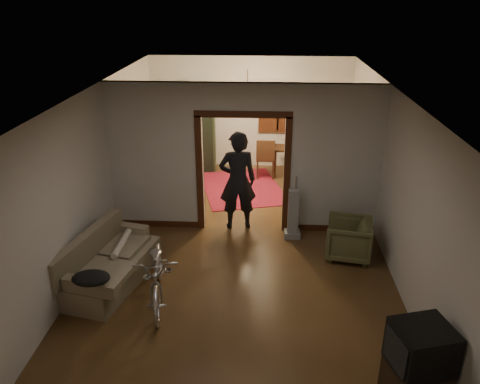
# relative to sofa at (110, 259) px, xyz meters

# --- Properties ---
(floor) EXTENTS (5.00, 8.50, 0.01)m
(floor) POSITION_rel_sofa_xyz_m (1.97, 1.23, -0.43)
(floor) COLOR #3C2613
(floor) RESTS_ON ground
(ceiling) EXTENTS (5.00, 8.50, 0.01)m
(ceiling) POSITION_rel_sofa_xyz_m (1.97, 1.23, 2.37)
(ceiling) COLOR white
(ceiling) RESTS_ON floor
(wall_back) EXTENTS (5.00, 0.02, 2.80)m
(wall_back) POSITION_rel_sofa_xyz_m (1.97, 5.48, 0.97)
(wall_back) COLOR beige
(wall_back) RESTS_ON floor
(wall_left) EXTENTS (0.02, 8.50, 2.80)m
(wall_left) POSITION_rel_sofa_xyz_m (-0.53, 1.23, 0.97)
(wall_left) COLOR beige
(wall_left) RESTS_ON floor
(wall_right) EXTENTS (0.02, 8.50, 2.80)m
(wall_right) POSITION_rel_sofa_xyz_m (4.47, 1.23, 0.97)
(wall_right) COLOR beige
(wall_right) RESTS_ON floor
(partition_wall) EXTENTS (5.00, 0.14, 2.80)m
(partition_wall) POSITION_rel_sofa_xyz_m (1.97, 1.98, 0.97)
(partition_wall) COLOR beige
(partition_wall) RESTS_ON floor
(door_casing) EXTENTS (1.74, 0.20, 2.32)m
(door_casing) POSITION_rel_sofa_xyz_m (1.97, 1.98, 0.67)
(door_casing) COLOR #3C1B0D
(door_casing) RESTS_ON floor
(far_window) EXTENTS (0.98, 0.06, 1.28)m
(far_window) POSITION_rel_sofa_xyz_m (2.67, 5.44, 1.12)
(far_window) COLOR black
(far_window) RESTS_ON wall_back
(chandelier) EXTENTS (0.24, 0.24, 0.24)m
(chandelier) POSITION_rel_sofa_xyz_m (1.97, 3.73, 1.92)
(chandelier) COLOR #FFE0A5
(chandelier) RESTS_ON ceiling
(light_switch) EXTENTS (0.08, 0.01, 0.12)m
(light_switch) POSITION_rel_sofa_xyz_m (3.02, 1.90, 0.82)
(light_switch) COLOR silver
(light_switch) RESTS_ON partition_wall
(sofa) EXTENTS (1.22, 1.99, 0.85)m
(sofa) POSITION_rel_sofa_xyz_m (0.00, 0.00, 0.00)
(sofa) COLOR #70654A
(sofa) RESTS_ON floor
(rolled_paper) EXTENTS (0.10, 0.83, 0.10)m
(rolled_paper) POSITION_rel_sofa_xyz_m (0.10, 0.30, 0.10)
(rolled_paper) COLOR beige
(rolled_paper) RESTS_ON sofa
(jacket) EXTENTS (0.52, 0.39, 0.15)m
(jacket) POSITION_rel_sofa_xyz_m (0.05, -0.91, 0.25)
(jacket) COLOR black
(jacket) RESTS_ON sofa
(bicycle) EXTENTS (0.92, 1.81, 0.91)m
(bicycle) POSITION_rel_sofa_xyz_m (0.84, -0.39, 0.03)
(bicycle) COLOR silver
(bicycle) RESTS_ON floor
(armchair) EXTENTS (0.87, 0.86, 0.69)m
(armchair) POSITION_rel_sofa_xyz_m (3.83, 1.00, -0.08)
(armchair) COLOR brown
(armchair) RESTS_ON floor
(tv_stand) EXTENTS (0.70, 0.66, 0.53)m
(tv_stand) POSITION_rel_sofa_xyz_m (4.08, -2.12, -0.16)
(tv_stand) COLOR black
(tv_stand) RESTS_ON floor
(crt_tv) EXTENTS (0.72, 0.68, 0.51)m
(crt_tv) POSITION_rel_sofa_xyz_m (4.08, -2.12, 0.35)
(crt_tv) COLOR black
(crt_tv) RESTS_ON tv_stand
(vacuum) EXTENTS (0.34, 0.29, 0.96)m
(vacuum) POSITION_rel_sofa_xyz_m (2.91, 1.63, 0.06)
(vacuum) COLOR gray
(vacuum) RESTS_ON floor
(person) EXTENTS (0.77, 0.57, 1.93)m
(person) POSITION_rel_sofa_xyz_m (1.86, 2.00, 0.54)
(person) COLOR black
(person) RESTS_ON floor
(oriental_rug) EXTENTS (2.25, 2.64, 0.02)m
(oriental_rug) POSITION_rel_sofa_xyz_m (1.84, 3.92, -0.42)
(oriental_rug) COLOR maroon
(oriental_rug) RESTS_ON floor
(locker) EXTENTS (1.02, 0.61, 1.97)m
(locker) POSITION_rel_sofa_xyz_m (0.61, 5.16, 0.56)
(locker) COLOR #26331E
(locker) RESTS_ON floor
(globe) EXTENTS (0.26, 0.26, 0.26)m
(globe) POSITION_rel_sofa_xyz_m (0.61, 5.16, 1.51)
(globe) COLOR #1E5972
(globe) RESTS_ON locker
(desk) EXTENTS (1.05, 0.70, 0.72)m
(desk) POSITION_rel_sofa_xyz_m (3.06, 4.81, -0.07)
(desk) COLOR #311D10
(desk) RESTS_ON floor
(desk_chair) EXTENTS (0.57, 0.57, 1.00)m
(desk_chair) POSITION_rel_sofa_xyz_m (2.38, 4.66, 0.07)
(desk_chair) COLOR #311D10
(desk_chair) RESTS_ON floor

